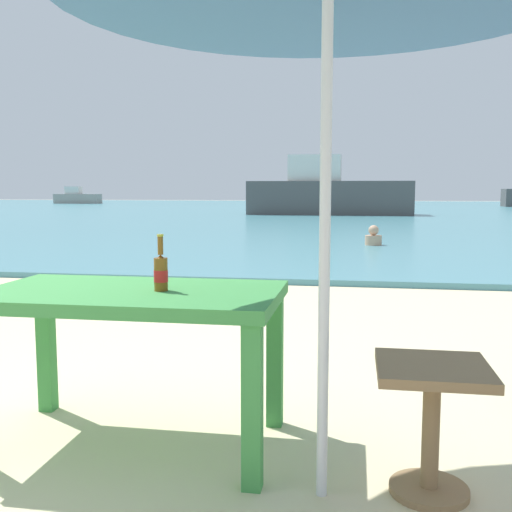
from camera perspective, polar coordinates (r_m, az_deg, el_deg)
The scene contains 8 objects.
ground_plane at distance 2.92m, azimuth -8.04°, elevation -18.57°, with size 120.00×120.00×0.00m, color beige.
sea_water at distance 32.55m, azimuth 8.15°, elevation 4.30°, with size 120.00×50.00×0.08m, color teal.
picnic_table_green at distance 2.90m, azimuth -11.77°, elevation -5.29°, with size 1.40×0.80×0.76m.
beer_bottle_amber at distance 2.81m, azimuth -9.09°, elevation -1.42°, with size 0.07×0.07×0.26m.
side_table_wood at distance 2.56m, azimuth 16.45°, elevation -13.92°, with size 0.44×0.44×0.54m.
swimmer_person at distance 12.48m, azimuth 11.17°, elevation 1.76°, with size 0.34×0.34×0.41m.
boat_ferry at distance 48.96m, azimuth -16.75°, elevation 5.40°, with size 3.64×0.99×1.32m.
boat_cargo_ship at distance 27.04m, azimuth 6.83°, elevation 5.99°, with size 7.27×1.98×2.64m.
Camera 1 is at (0.82, -2.52, 1.23)m, focal length 41.80 mm.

